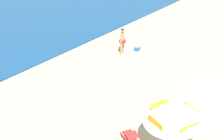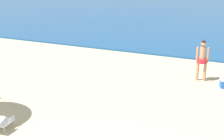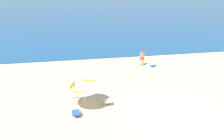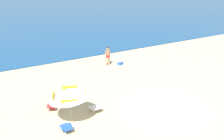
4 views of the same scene
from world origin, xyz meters
name	(u,v)px [view 3 (image 3 of 4)]	position (x,y,z in m)	size (l,w,h in m)	color
ground_plane	(169,113)	(0.00, 0.00, 0.00)	(800.00, 800.00, 0.00)	tan
beach_umbrella_striped_main	(84,85)	(-5.67, 1.87, 1.72)	(3.50, 3.49, 2.16)	silver
lounge_chair_under_umbrella	(107,101)	(-4.02, 1.90, 0.28)	(0.66, 0.93, 0.49)	white
lounge_chair_beside_umbrella	(76,112)	(-6.36, 0.83, 0.27)	(0.62, 0.93, 0.52)	#1E4799
lounge_chair_facing_sea	(76,93)	(-6.30, 3.49, 0.28)	(0.87, 0.99, 0.49)	red
person_standing_near_shore	(142,57)	(0.85, 9.03, 1.05)	(0.53, 0.44, 1.81)	tan
cooler_box	(153,65)	(1.98, 8.55, 0.20)	(0.58, 0.50, 0.43)	#1E56A8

